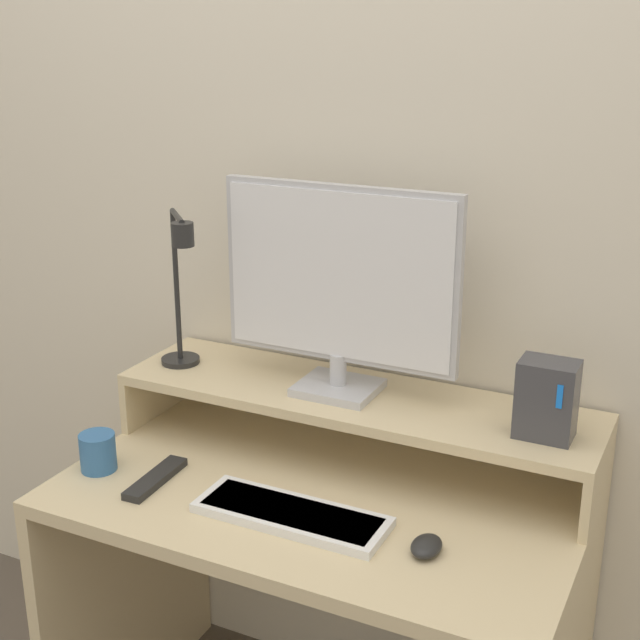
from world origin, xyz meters
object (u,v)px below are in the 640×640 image
Objects in this scene: mug at (98,452)px; keyboard at (291,514)px; desk_lamp at (180,288)px; remote_control at (156,479)px; mouse at (426,546)px; monitor at (339,284)px; router_dock at (547,399)px.

keyboard is at bearing 0.51° from mug.
desk_lamp is 0.42m from remote_control.
mouse is at bearing 0.77° from mug.
mug reaches higher than remote_control.
router_dock is (0.44, -0.02, -0.16)m from monitor.
router_dock is 1.98× the size of mouse.
router_dock is 1.89× the size of mug.
remote_control is (-0.59, -0.00, -0.01)m from mouse.
monitor is 6.72× the size of mouse.
monitor is at bearing 34.94° from mug.
monitor reaches higher than remote_control.
monitor is at bearing 97.25° from keyboard.
router_dock is at bearing 33.11° from keyboard.
router_dock is 0.41× the size of keyboard.
monitor is 0.47m from router_dock.
remote_control is 0.14m from mug.
desk_lamp is 4.72× the size of mouse.
remote_control is at bearing -71.03° from desk_lamp.
mouse is 0.59m from remote_control.
mug reaches higher than mouse.
keyboard is 0.32m from remote_control.
monitor reaches higher than desk_lamp.
desk_lamp is at bearing 76.46° from mug.
router_dock reaches higher than mouse.
desk_lamp is 2.01× the size of remote_control.
monitor is 0.56m from mouse.
desk_lamp is at bearing -172.17° from monitor.
mug is at bearing -162.65° from router_dock.
keyboard is at bearing -146.89° from router_dock.
mouse reaches higher than remote_control.
mouse is at bearing -42.81° from monitor.
mouse is (-0.14, -0.26, -0.21)m from router_dock.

